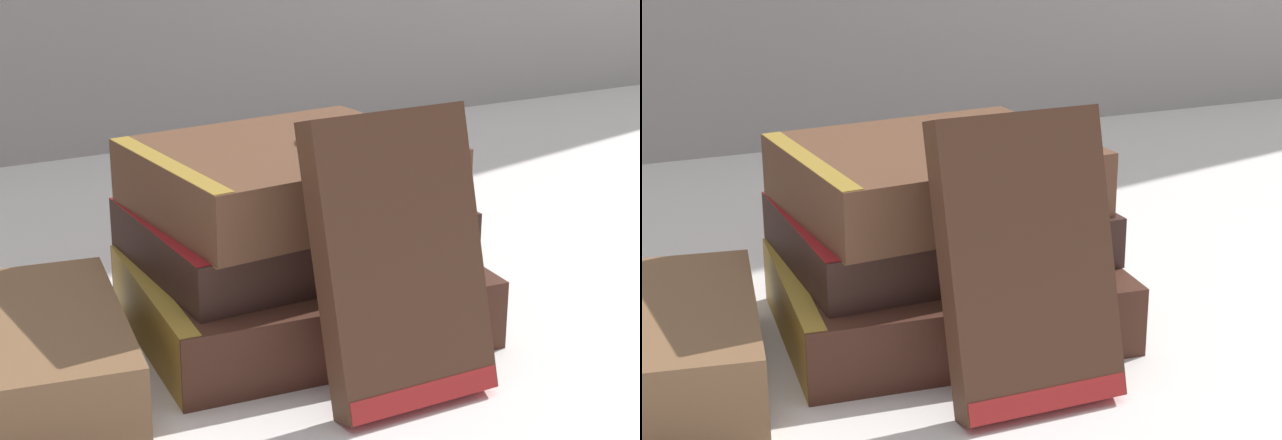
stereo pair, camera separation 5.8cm
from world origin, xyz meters
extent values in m
plane|color=silver|center=(0.00, 0.00, 0.00)|extent=(3.00, 3.00, 0.00)
cube|color=#422319|center=(0.02, 0.03, 0.02)|extent=(0.21, 0.17, 0.04)
cube|color=olive|center=(-0.07, 0.04, 0.02)|extent=(0.02, 0.15, 0.04)
cube|color=#331E19|center=(0.03, 0.05, 0.06)|extent=(0.19, 0.14, 0.03)
cube|color=maroon|center=(-0.06, 0.05, 0.06)|extent=(0.01, 0.14, 0.03)
cube|color=brown|center=(0.02, 0.05, 0.09)|extent=(0.18, 0.15, 0.04)
cube|color=olive|center=(-0.05, 0.04, 0.09)|extent=(0.02, 0.14, 0.04)
cube|color=#4C2D1E|center=(0.03, -0.07, 0.08)|extent=(0.09, 0.06, 0.15)
cube|color=#B22323|center=(0.03, -0.09, 0.01)|extent=(0.09, 0.02, 0.02)
cylinder|color=white|center=(0.06, 0.04, 0.12)|extent=(0.05, 0.05, 0.01)
torus|color=silver|center=(0.06, 0.04, 0.12)|extent=(0.05, 0.05, 0.01)
sphere|color=silver|center=(0.06, 0.06, 0.12)|extent=(0.01, 0.01, 0.01)
camera|label=1|loc=(-0.25, -0.51, 0.27)|focal=60.00mm
camera|label=2|loc=(-0.20, -0.53, 0.27)|focal=60.00mm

